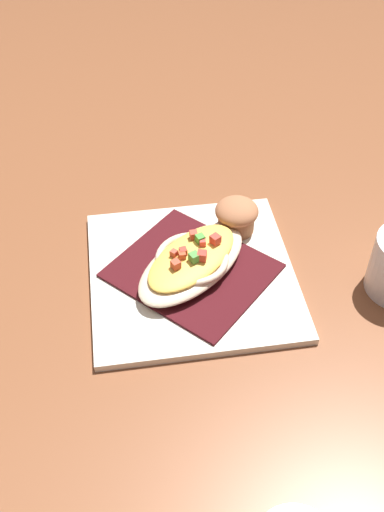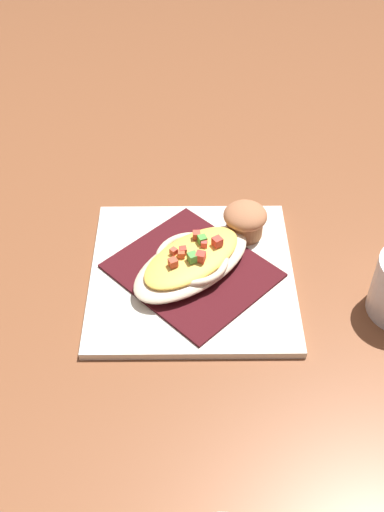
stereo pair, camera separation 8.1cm
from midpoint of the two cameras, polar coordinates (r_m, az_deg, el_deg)
ground_plane at (r=0.84m, az=-2.76°, el=-2.12°), size 2.60×2.60×0.00m
square_plate at (r=0.84m, az=-2.77°, el=-1.86°), size 0.29×0.29×0.01m
folded_napkin at (r=0.83m, az=-2.79°, el=-1.50°), size 0.26×0.26×0.00m
gratin_dish at (r=0.82m, az=-2.83°, el=-0.58°), size 0.21×0.19×0.04m
muffin at (r=0.88m, az=1.54°, el=3.70°), size 0.06×0.06×0.05m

